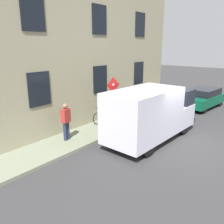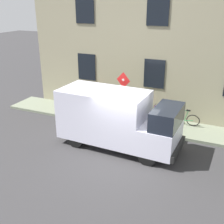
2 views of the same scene
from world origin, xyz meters
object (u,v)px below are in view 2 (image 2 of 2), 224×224
object	(u,v)px
sign_post_stacked	(123,92)
pedestrian	(91,97)
bicycle_green	(182,118)
litter_bin	(147,120)
delivery_van	(116,118)
bicycle_purple	(163,115)
bicycle_red	(145,112)

from	to	relation	value
sign_post_stacked	pedestrian	bearing A→B (deg)	67.96
bicycle_green	litter_bin	xyz separation A→B (m)	(-1.08, 1.56, 0.08)
delivery_van	litter_bin	size ratio (longest dim) A/B	6.00
sign_post_stacked	litter_bin	size ratio (longest dim) A/B	2.93
delivery_van	bicycle_purple	xyz separation A→B (m)	(3.13, -1.34, -0.82)
bicycle_green	delivery_van	bearing A→B (deg)	53.30
bicycle_red	bicycle_purple	bearing A→B (deg)	-171.58
pedestrian	delivery_van	bearing A→B (deg)	-144.26
pedestrian	bicycle_red	bearing A→B (deg)	-92.33
pedestrian	bicycle_purple	bearing A→B (deg)	-93.73
bicycle_green	litter_bin	distance (m)	1.90
bicycle_purple	pedestrian	size ratio (longest dim) A/B	0.99
bicycle_purple	litter_bin	distance (m)	1.23
bicycle_red	litter_bin	world-z (taller)	litter_bin
sign_post_stacked	bicycle_green	distance (m)	3.33
litter_bin	bicycle_red	bearing A→B (deg)	21.12
sign_post_stacked	bicycle_red	size ratio (longest dim) A/B	1.54
bicycle_green	pedestrian	world-z (taller)	pedestrian
bicycle_red	sign_post_stacked	bearing A→B (deg)	65.71
bicycle_green	pedestrian	xyz separation A→B (m)	(-0.30, 5.03, 0.56)
bicycle_red	litter_bin	xyz separation A→B (m)	(-1.09, -0.42, 0.08)
bicycle_green	litter_bin	bearing A→B (deg)	34.76
delivery_van	sign_post_stacked	bearing A→B (deg)	105.19
delivery_van	bicycle_red	bearing A→B (deg)	85.87
sign_post_stacked	bicycle_purple	distance (m)	2.57
sign_post_stacked	bicycle_red	bearing A→B (deg)	-32.78
bicycle_red	delivery_van	bearing A→B (deg)	92.11
bicycle_purple	pedestrian	world-z (taller)	pedestrian
bicycle_purple	bicycle_red	distance (m)	0.99
sign_post_stacked	delivery_van	xyz separation A→B (m)	(-1.91, -0.44, -0.58)
litter_bin	bicycle_purple	bearing A→B (deg)	-27.72
sign_post_stacked	bicycle_green	size ratio (longest dim) A/B	1.54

